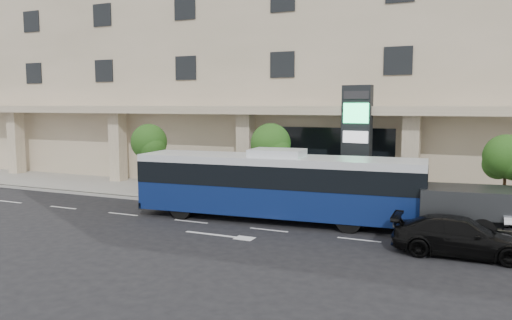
# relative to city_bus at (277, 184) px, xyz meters

# --- Properties ---
(ground) EXTENTS (120.00, 120.00, 0.00)m
(ground) POSITION_rel_city_bus_xyz_m (0.35, -0.35, -1.75)
(ground) COLOR black
(ground) RESTS_ON ground
(sidewalk) EXTENTS (120.00, 6.00, 0.15)m
(sidewalk) POSITION_rel_city_bus_xyz_m (0.35, 4.65, -1.67)
(sidewalk) COLOR gray
(sidewalk) RESTS_ON ground
(curb) EXTENTS (120.00, 0.30, 0.15)m
(curb) POSITION_rel_city_bus_xyz_m (0.35, 1.65, -1.67)
(curb) COLOR gray
(curb) RESTS_ON ground
(convention_center) EXTENTS (60.00, 17.60, 20.00)m
(convention_center) POSITION_rel_city_bus_xyz_m (0.35, 15.07, 8.23)
(convention_center) COLOR tan
(convention_center) RESTS_ON ground
(tree_left) EXTENTS (2.27, 2.20, 4.22)m
(tree_left) POSITION_rel_city_bus_xyz_m (-9.63, 3.24, 1.36)
(tree_left) COLOR #422B19
(tree_left) RESTS_ON sidewalk
(tree_mid) EXTENTS (2.28, 2.20, 4.38)m
(tree_mid) POSITION_rel_city_bus_xyz_m (-1.63, 3.24, 1.51)
(tree_mid) COLOR #422B19
(tree_mid) RESTS_ON sidewalk
(tree_right) EXTENTS (2.10, 2.00, 4.04)m
(tree_right) POSITION_rel_city_bus_xyz_m (9.87, 3.24, 1.29)
(tree_right) COLOR #422B19
(tree_right) RESTS_ON sidewalk
(city_bus) EXTENTS (13.73, 3.89, 3.43)m
(city_bus) POSITION_rel_city_bus_xyz_m (0.00, 0.00, 0.00)
(city_bus) COLOR black
(city_bus) RESTS_ON ground
(black_sedan) EXTENTS (4.95, 2.11, 1.42)m
(black_sedan) POSITION_rel_city_bus_xyz_m (8.21, -2.50, -1.04)
(black_sedan) COLOR black
(black_sedan) RESTS_ON ground
(signage_pylon) EXTENTS (1.66, 0.77, 6.42)m
(signage_pylon) POSITION_rel_city_bus_xyz_m (2.62, 5.16, 1.66)
(signage_pylon) COLOR black
(signage_pylon) RESTS_ON sidewalk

